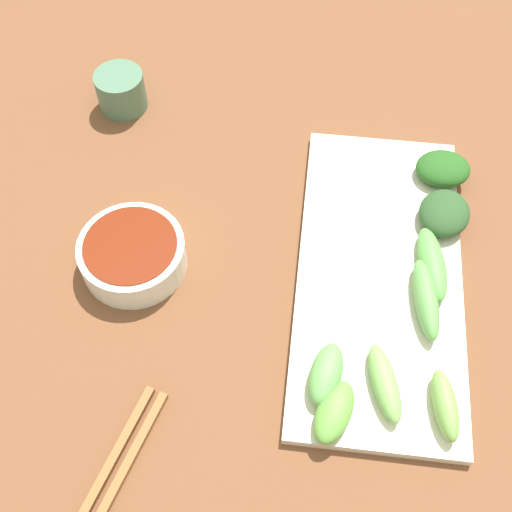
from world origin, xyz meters
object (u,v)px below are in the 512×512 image
object	(u,v)px
sauce_bowl	(133,254)
chopsticks	(96,507)
serving_plate	(379,275)
tea_cup	(121,91)

from	to	relation	value
sauce_bowl	chopsticks	bearing A→B (deg)	-85.25
sauce_bowl	chopsticks	world-z (taller)	sauce_bowl
sauce_bowl	serving_plate	world-z (taller)	sauce_bowl
sauce_bowl	tea_cup	distance (m)	0.24
sauce_bowl	tea_cup	size ratio (longest dim) A/B	1.86
sauce_bowl	serving_plate	distance (m)	0.26
serving_plate	tea_cup	size ratio (longest dim) A/B	6.24
chopsticks	sauce_bowl	bearing A→B (deg)	111.16
tea_cup	sauce_bowl	bearing A→B (deg)	-74.26
sauce_bowl	chopsticks	distance (m)	0.25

